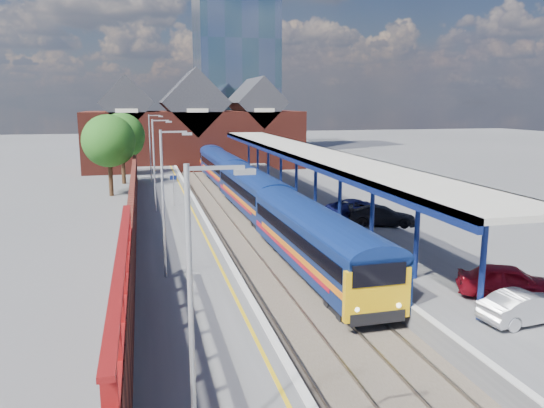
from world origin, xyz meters
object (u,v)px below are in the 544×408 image
Objects in this scene: lamp_post_a at (197,304)px; parked_car_silver at (526,307)px; platform_sign at (174,185)px; lamp_post_c at (156,159)px; lamp_post_d at (151,144)px; lamp_post_b at (166,195)px; parked_car_red at (509,281)px; parked_car_dark at (382,216)px; train at (235,176)px; parked_car_blue at (357,208)px.

lamp_post_a reaches higher than parked_car_silver.
lamp_post_a reaches higher than platform_sign.
lamp_post_a is 2.80× the size of platform_sign.
lamp_post_c is 1.00× the size of lamp_post_d.
lamp_post_a is at bearing -90.00° from lamp_post_b.
lamp_post_c is 1.66× the size of parked_car_red.
parked_car_silver is 0.81× the size of parked_car_dark.
lamp_post_a reaches higher than train.
parked_car_dark is (6.83, -18.79, -0.46)m from train.
lamp_post_a is 1.88× the size of parked_car_silver.
parked_car_blue is at bearing 33.51° from parked_car_dark.
lamp_post_b is at bearing 90.86° from parked_car_red.
lamp_post_c is 28.05m from parked_car_silver.
lamp_post_a is 1.00× the size of lamp_post_d.
platform_sign is 16.93m from parked_car_dark.
platform_sign reaches higher than train.
train is 26.38× the size of platform_sign.
lamp_post_d is at bearing 90.00° from lamp_post_b.
lamp_post_c is 2.80× the size of platform_sign.
train is 9.42× the size of lamp_post_a.
parked_car_silver is at bearing -33.98° from lamp_post_b.
platform_sign is at bearing 47.75° from parked_car_blue.
lamp_post_b and lamp_post_c have the same top height.
parked_car_dark is (14.68, 21.60, -3.33)m from lamp_post_a.
lamp_post_d is 2.80× the size of platform_sign.
lamp_post_b is at bearing 114.55° from parked_car_blue.
parked_car_dark is (14.68, -8.40, -3.33)m from lamp_post_c.
lamp_post_d is 42.81m from parked_car_silver.
lamp_post_a is 26.33m from parked_car_dark.
platform_sign is at bearing 52.52° from parked_car_red.
lamp_post_b is (0.00, 14.00, 0.00)m from lamp_post_a.
lamp_post_d is 1.53× the size of parked_car_blue.
parked_car_red is (13.99, -6.28, -3.27)m from lamp_post_b.
lamp_post_c reaches higher than parked_car_blue.
lamp_post_a is 14.00m from lamp_post_b.
lamp_post_b reaches higher than parked_car_blue.
parked_car_blue is at bearing -20.35° from lamp_post_c.
lamp_post_c is at bearing 56.95° from parked_car_blue.
lamp_post_c is 26.52m from parked_car_red.
train is 16.86m from parked_car_blue.
lamp_post_b is 1.53× the size of parked_car_blue.
parked_car_silver is at bearing -162.49° from parked_car_dark.
platform_sign is 0.67× the size of parked_car_silver.
parked_car_silver is (12.88, 5.32, -3.38)m from lamp_post_a.
platform_sign is 0.55× the size of parked_car_dark.
parked_car_red is at bearing -69.92° from lamp_post_d.
lamp_post_a reaches higher than parked_car_red.
parked_car_silver is (12.88, -8.68, -3.38)m from lamp_post_b.
lamp_post_a is 1.53× the size of parked_car_blue.
parked_car_red reaches higher than parked_car_dark.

